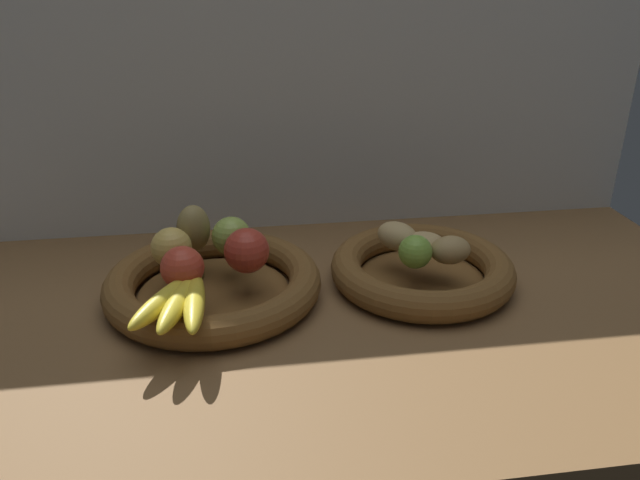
# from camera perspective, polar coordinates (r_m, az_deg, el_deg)

# --- Properties ---
(ground_plane) EXTENTS (1.40, 0.90, 0.03)m
(ground_plane) POSITION_cam_1_polar(r_m,az_deg,el_deg) (1.07, 0.54, -5.20)
(ground_plane) COLOR brown
(back_wall) EXTENTS (1.40, 0.03, 0.55)m
(back_wall) POSITION_cam_1_polar(r_m,az_deg,el_deg) (1.25, -1.56, 13.38)
(back_wall) COLOR silver
(back_wall) RESTS_ON ground_plane
(fruit_bowl_left) EXTENTS (0.36, 0.36, 0.05)m
(fruit_bowl_left) POSITION_cam_1_polar(r_m,az_deg,el_deg) (1.04, -9.79, -4.00)
(fruit_bowl_left) COLOR brown
(fruit_bowl_left) RESTS_ON ground_plane
(fruit_bowl_right) EXTENTS (0.32, 0.32, 0.05)m
(fruit_bowl_right) POSITION_cam_1_polar(r_m,az_deg,el_deg) (1.09, 9.37, -2.70)
(fruit_bowl_right) COLOR brown
(fruit_bowl_right) RESTS_ON ground_plane
(apple_green_back) EXTENTS (0.07, 0.07, 0.07)m
(apple_green_back) POSITION_cam_1_polar(r_m,az_deg,el_deg) (1.06, -8.16, 0.36)
(apple_green_back) COLOR #99B74C
(apple_green_back) RESTS_ON fruit_bowl_left
(apple_red_right) EXTENTS (0.07, 0.07, 0.07)m
(apple_red_right) POSITION_cam_1_polar(r_m,az_deg,el_deg) (1.00, -6.77, -0.97)
(apple_red_right) COLOR #B73828
(apple_red_right) RESTS_ON fruit_bowl_left
(apple_red_front) EXTENTS (0.07, 0.07, 0.07)m
(apple_red_front) POSITION_cam_1_polar(r_m,az_deg,el_deg) (0.97, -12.56, -2.51)
(apple_red_front) COLOR #CC422D
(apple_red_front) RESTS_ON fruit_bowl_left
(apple_golden_left) EXTENTS (0.07, 0.07, 0.07)m
(apple_golden_left) POSITION_cam_1_polar(r_m,az_deg,el_deg) (1.04, -13.52, -0.68)
(apple_golden_left) COLOR #DBB756
(apple_golden_left) RESTS_ON fruit_bowl_left
(pear_brown) EXTENTS (0.08, 0.08, 0.08)m
(pear_brown) POSITION_cam_1_polar(r_m,az_deg,el_deg) (1.08, -11.57, 1.05)
(pear_brown) COLOR olive
(pear_brown) RESTS_ON fruit_bowl_left
(banana_bunch_front) EXTENTS (0.11, 0.18, 0.03)m
(banana_bunch_front) POSITION_cam_1_polar(r_m,az_deg,el_deg) (0.92, -12.75, -5.39)
(banana_bunch_front) COLOR yellow
(banana_bunch_front) RESTS_ON fruit_bowl_left
(potato_small) EXTENTS (0.07, 0.06, 0.05)m
(potato_small) POSITION_cam_1_polar(r_m,az_deg,el_deg) (1.05, 11.90, -0.90)
(potato_small) COLOR #A38451
(potato_small) RESTS_ON fruit_bowl_right
(potato_large) EXTENTS (0.09, 0.08, 0.04)m
(potato_large) POSITION_cam_1_polar(r_m,az_deg,el_deg) (1.07, 9.54, -0.38)
(potato_large) COLOR tan
(potato_large) RESTS_ON fruit_bowl_right
(potato_oblong) EXTENTS (0.09, 0.10, 0.05)m
(potato_oblong) POSITION_cam_1_polar(r_m,az_deg,el_deg) (1.08, 7.14, 0.35)
(potato_oblong) COLOR tan
(potato_oblong) RESTS_ON fruit_bowl_right
(lime_near) EXTENTS (0.06, 0.06, 0.06)m
(lime_near) POSITION_cam_1_polar(r_m,az_deg,el_deg) (1.02, 8.77, -1.08)
(lime_near) COLOR #7AAD3D
(lime_near) RESTS_ON fruit_bowl_right
(chili_pepper) EXTENTS (0.11, 0.06, 0.02)m
(chili_pepper) POSITION_cam_1_polar(r_m,az_deg,el_deg) (1.06, 10.22, -1.19)
(chili_pepper) COLOR red
(chili_pepper) RESTS_ON fruit_bowl_right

